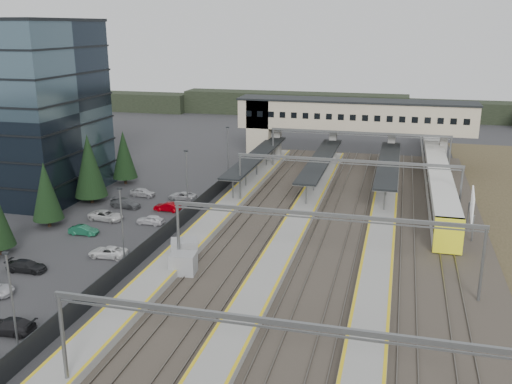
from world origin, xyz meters
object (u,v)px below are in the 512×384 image
(office_building, at_px, (3,108))
(train, at_px, (435,167))
(billboard, at_px, (472,206))
(relay_cabin_far, at_px, (183,264))
(relay_cabin_near, at_px, (185,250))
(footbridge, at_px, (338,118))

(office_building, distance_m, train, 64.57)
(train, bearing_deg, billboard, -83.11)
(relay_cabin_far, bearing_deg, relay_cabin_near, 109.40)
(relay_cabin_near, height_order, billboard, billboard)
(footbridge, xyz_separation_m, train, (16.30, -8.34, -5.76))
(office_building, distance_m, footbridge, 53.18)
(relay_cabin_far, distance_m, footbridge, 52.21)
(footbridge, distance_m, billboard, 37.97)
(relay_cabin_near, relative_size, billboard, 0.53)
(office_building, bearing_deg, relay_cabin_far, -31.09)
(office_building, height_order, footbridge, office_building)
(train, height_order, billboard, billboard)
(relay_cabin_near, distance_m, billboard, 33.06)
(train, bearing_deg, relay_cabin_near, -123.88)
(relay_cabin_near, relative_size, train, 0.05)
(relay_cabin_far, relative_size, billboard, 0.44)
(office_building, xyz_separation_m, footbridge, (43.70, 30.00, -4.26))
(relay_cabin_near, relative_size, relay_cabin_far, 1.23)
(relay_cabin_near, xyz_separation_m, billboard, (29.28, 15.16, 2.37))
(office_building, xyz_separation_m, relay_cabin_near, (33.63, -17.62, -11.06))
(footbridge, relative_size, billboard, 6.64)
(relay_cabin_far, xyz_separation_m, billboard, (28.09, 18.55, 2.38))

